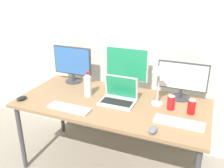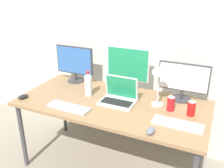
{
  "view_description": "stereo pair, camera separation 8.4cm",
  "coord_description": "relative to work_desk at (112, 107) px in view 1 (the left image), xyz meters",
  "views": [
    {
      "loc": [
        0.78,
        -1.92,
        1.79
      ],
      "look_at": [
        0.0,
        0.0,
        0.92
      ],
      "focal_mm": 40.0,
      "sensor_mm": 36.0,
      "label": 1
    },
    {
      "loc": [
        0.86,
        -1.89,
        1.79
      ],
      "look_at": [
        0.0,
        0.0,
        0.92
      ],
      "focal_mm": 40.0,
      "sensor_mm": 36.0,
      "label": 2
    }
  ],
  "objects": [
    {
      "name": "monitor_left",
      "position": [
        -0.59,
        0.3,
        0.27
      ],
      "size": [
        0.44,
        0.18,
        0.4
      ],
      "color": "#38383D",
      "rests_on": "work_desk"
    },
    {
      "name": "water_bottle",
      "position": [
        -0.27,
        0.03,
        0.17
      ],
      "size": [
        0.07,
        0.07,
        0.25
      ],
      "color": "silver",
      "rests_on": "work_desk"
    },
    {
      "name": "wall_back",
      "position": [
        0.0,
        0.59,
        0.62
      ],
      "size": [
        7.0,
        0.08,
        2.6
      ],
      "primitive_type": "cube",
      "color": "silver",
      "rests_on": "ground"
    },
    {
      "name": "mouse_by_laptop",
      "position": [
        -0.8,
        -0.29,
        0.08
      ],
      "size": [
        0.09,
        0.11,
        0.04
      ],
      "primitive_type": "ellipsoid",
      "rotation": [
        0.0,
        0.0,
        -0.39
      ],
      "color": "black",
      "rests_on": "work_desk"
    },
    {
      "name": "keyboard_main",
      "position": [
        0.63,
        -0.16,
        0.07
      ],
      "size": [
        0.39,
        0.13,
        0.02
      ],
      "primitive_type": "cube",
      "rotation": [
        0.0,
        0.0,
        -0.01
      ],
      "color": "white",
      "rests_on": "work_desk"
    },
    {
      "name": "soda_can_near_keyboard",
      "position": [
        0.7,
        0.05,
        0.12
      ],
      "size": [
        0.07,
        0.07,
        0.13
      ],
      "color": "red",
      "rests_on": "work_desk"
    },
    {
      "name": "desk_lamp",
      "position": [
        0.4,
        0.07,
        0.34
      ],
      "size": [
        0.11,
        0.18,
        0.42
      ],
      "color": "#B7B7BC",
      "rests_on": "work_desk"
    },
    {
      "name": "mouse_by_keyboard",
      "position": [
        0.47,
        -0.34,
        0.07
      ],
      "size": [
        0.06,
        0.1,
        0.04
      ],
      "primitive_type": "ellipsoid",
      "rotation": [
        0.0,
        0.0,
        0.02
      ],
      "color": "slate",
      "rests_on": "work_desk"
    },
    {
      "name": "monitor_right",
      "position": [
        0.57,
        0.32,
        0.25
      ],
      "size": [
        0.46,
        0.18,
        0.36
      ],
      "color": "#38383D",
      "rests_on": "work_desk"
    },
    {
      "name": "work_desk",
      "position": [
        0.0,
        0.0,
        0.0
      ],
      "size": [
        1.75,
        0.84,
        0.74
      ],
      "color": "#424247",
      "rests_on": "ground"
    },
    {
      "name": "soda_can_by_laptop",
      "position": [
        0.53,
        0.07,
        0.12
      ],
      "size": [
        0.07,
        0.07,
        0.13
      ],
      "color": "red",
      "rests_on": "work_desk"
    },
    {
      "name": "ground_plane",
      "position": [
        0.0,
        0.0,
        -0.68
      ],
      "size": [
        16.0,
        16.0,
        0.0
      ],
      "primitive_type": "plane",
      "color": "gray"
    },
    {
      "name": "keyboard_aux",
      "position": [
        -0.29,
        -0.28,
        0.07
      ],
      "size": [
        0.4,
        0.13,
        0.02
      ],
      "primitive_type": "cube",
      "rotation": [
        0.0,
        0.0,
        -0.02
      ],
      "color": "#B2B2B7",
      "rests_on": "work_desk"
    },
    {
      "name": "monitor_center",
      "position": [
        0.02,
        0.32,
        0.3
      ],
      "size": [
        0.44,
        0.18,
        0.45
      ],
      "color": "silver",
      "rests_on": "work_desk"
    },
    {
      "name": "laptop_silver",
      "position": [
        0.06,
        0.03,
        0.11
      ],
      "size": [
        0.32,
        0.23,
        0.24
      ],
      "color": "silver",
      "rests_on": "work_desk"
    }
  ]
}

